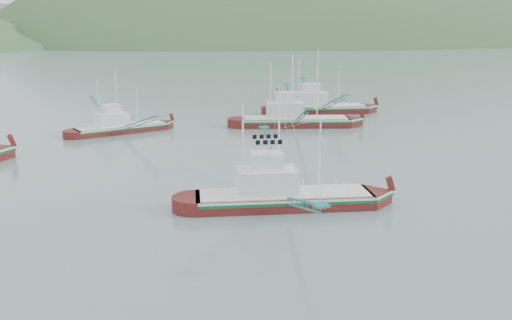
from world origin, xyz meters
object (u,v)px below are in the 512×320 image
object	(u,v)px
main_boat	(282,183)
bg_boat_far	(120,121)
bg_boat_extra	(319,101)
bg_boat_right	(295,111)

from	to	relation	value
main_boat	bg_boat_far	size ratio (longest dim) A/B	1.14
main_boat	bg_boat_extra	bearing A→B (deg)	74.11
bg_boat_far	bg_boat_extra	world-z (taller)	bg_boat_extra
main_boat	bg_boat_right	size ratio (longest dim) A/B	0.92
bg_boat_right	bg_boat_far	size ratio (longest dim) A/B	1.23
main_boat	bg_boat_far	distance (m)	38.42
bg_boat_far	bg_boat_right	bearing A→B (deg)	-22.90
bg_boat_right	bg_boat_extra	size ratio (longest dim) A/B	0.98
bg_boat_right	bg_boat_far	distance (m)	24.58
bg_boat_extra	bg_boat_far	bearing A→B (deg)	-156.22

